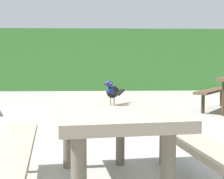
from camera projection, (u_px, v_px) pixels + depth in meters
name	position (u px, v px, depth m)	size (l,w,h in m)	color
hedge_wall	(91.00, 60.00, 12.40)	(28.00, 1.82, 2.17)	#428438
picnic_table_foreground	(105.00, 125.00, 2.60)	(1.90, 1.92, 0.74)	gray
bird_grackle	(112.00, 91.00, 2.39)	(0.17, 0.26, 0.18)	black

